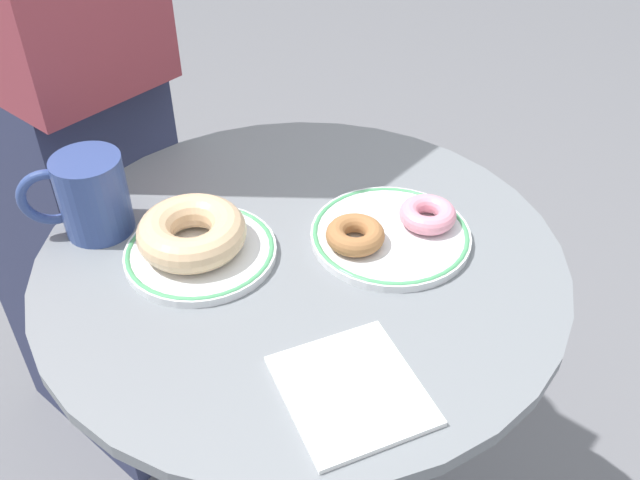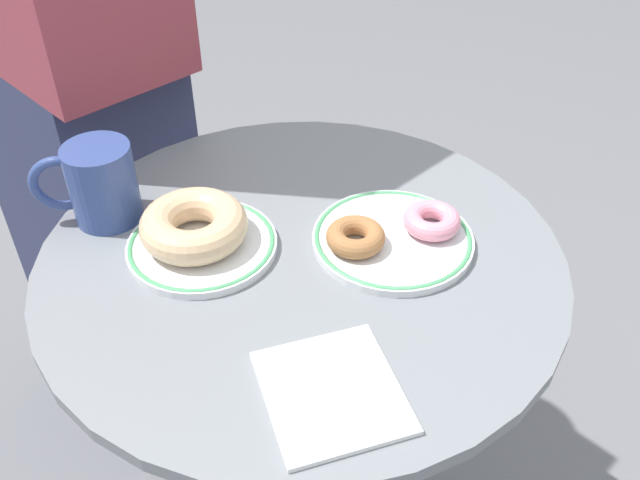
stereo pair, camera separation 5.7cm
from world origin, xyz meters
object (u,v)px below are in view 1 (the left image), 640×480
Objects in this scene: cafe_table at (304,392)px; person_figure at (30,63)px; donut_glazed at (192,232)px; donut_pink_frosted at (428,214)px; coffee_mug at (89,195)px; plate_left at (201,251)px; donut_cinnamon at (355,235)px; paper_napkin at (351,390)px; plate_right at (390,235)px.

cafe_table is 0.64m from person_figure.
cafe_table is 5.81× the size of donut_glazed.
donut_pink_frosted is 0.65m from person_figure.
donut_pink_frosted is 0.04× the size of person_figure.
coffee_mug is (-0.21, 0.15, 0.31)m from cafe_table.
donut_glazed is 0.46m from person_figure.
donut_cinnamon is (0.17, -0.07, 0.02)m from plate_left.
donut_glazed is 0.92× the size of paper_napkin.
person_figure is at bearing 119.60° from donut_cinnamon.
donut_cinnamon is 0.32m from coffee_mug.
person_figure is (-0.34, 0.51, 0.07)m from plate_right.
coffee_mug is (-0.10, 0.10, 0.02)m from donut_glazed.
donut_pink_frosted is at bearing -8.46° from cafe_table.
donut_cinnamon is at bearing -22.73° from donut_glazed.
coffee_mug reaches higher than donut_cinnamon.
coffee_mug is at bearing 155.11° from donut_pink_frosted.
donut_glazed is (-0.01, 0.01, 0.03)m from plate_left.
donut_glazed is (-0.12, 0.05, 0.29)m from cafe_table.
donut_glazed is at bearing 131.38° from plate_left.
plate_right is at bearing -10.90° from cafe_table.
plate_right is at bearing -17.83° from donut_glazed.
donut_glazed is (-0.22, 0.07, 0.03)m from plate_right.
plate_right is 0.12× the size of person_figure.
plate_right is at bearing 177.08° from donut_pink_frosted.
paper_napkin is 0.08× the size of person_figure.
donut_glazed is at bearing 156.05° from cafe_table.
plate_left is 2.56× the size of donut_cinnamon.
coffee_mug reaches higher than plate_right.
person_figure reaches higher than paper_napkin.
plate_left is 0.15m from coffee_mug.
paper_napkin is 0.40m from coffee_mug.
plate_left is 0.03m from donut_glazed.
paper_napkin is (-0.10, -0.19, -0.02)m from donut_cinnamon.
paper_napkin is at bearing -73.69° from donut_glazed.
person_figure is at bearing 105.39° from paper_napkin.
coffee_mug is at bearing 134.69° from donut_glazed.
paper_napkin is at bearing -64.33° from coffee_mug.
cafe_table is 0.44× the size of person_figure.
cafe_table is at bearing -64.76° from person_figure.
plate_left is 0.26m from paper_napkin.
plate_right reaches higher than cafe_table.
plate_right is 1.53× the size of coffee_mug.
cafe_table is 10.60× the size of donut_cinnamon.
plate_left is 0.23m from plate_right.
person_figure is (-0.12, 0.44, 0.05)m from donut_glazed.
donut_glazed reaches higher than plate_right.
coffee_mug reaches higher than plate_left.
donut_pink_frosted is at bearing -0.76° from donut_cinnamon.
paper_napkin is at bearing -74.48° from plate_left.
donut_pink_frosted is 0.10m from donut_cinnamon.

